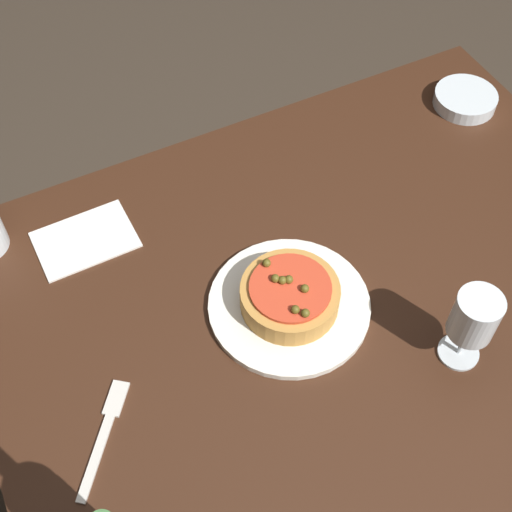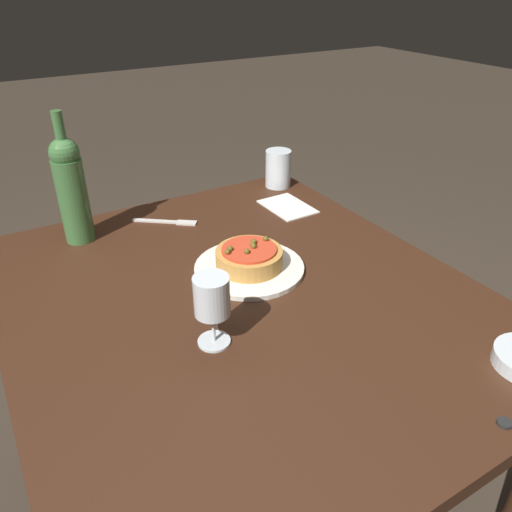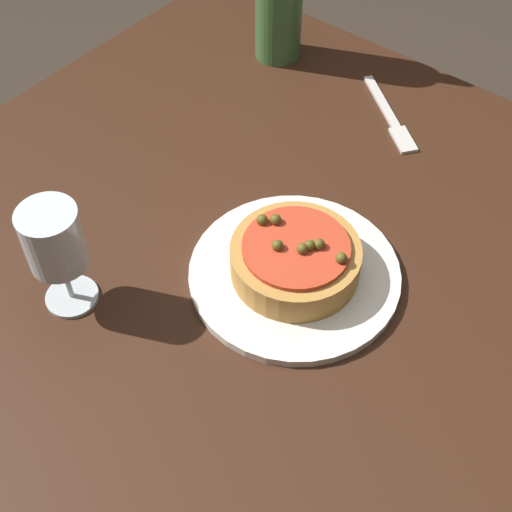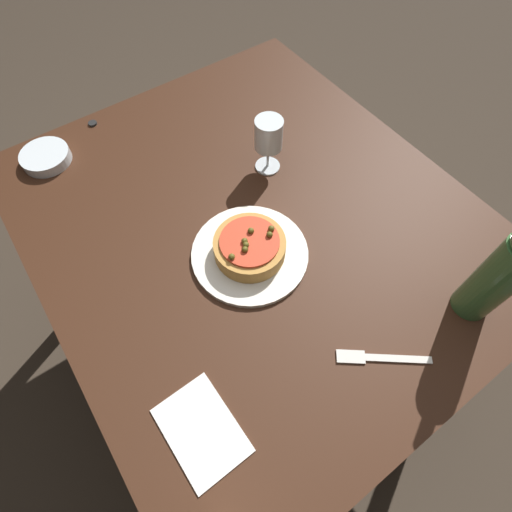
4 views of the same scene
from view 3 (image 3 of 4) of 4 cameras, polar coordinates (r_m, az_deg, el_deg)
name	(u,v)px [view 3 (image 3 of 4)]	position (r m, az deg, el deg)	size (l,w,h in m)	color
ground_plane	(230,510)	(1.53, -2.13, -19.63)	(14.00, 14.00, 0.00)	#382D23
dining_table	(216,332)	(0.95, -3.23, -6.07)	(1.15, 0.99, 0.73)	#381E11
dinner_plate	(294,274)	(0.89, 3.09, -1.43)	(0.26, 0.26, 0.01)	white
pizza	(295,259)	(0.87, 3.17, -0.21)	(0.16, 0.16, 0.06)	#BC843D
wine_glass	(54,242)	(0.82, -15.84, 1.08)	(0.07, 0.07, 0.15)	silver
fork	(391,118)	(1.13, 10.73, 10.79)	(0.13, 0.16, 0.00)	beige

